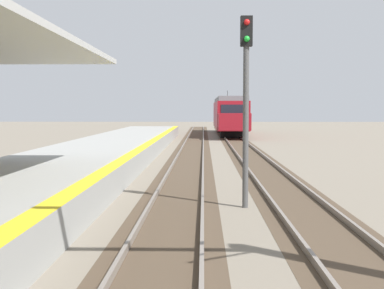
{
  "coord_description": "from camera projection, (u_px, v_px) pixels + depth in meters",
  "views": [
    {
      "loc": [
        2.65,
        2.65,
        2.72
      ],
      "look_at": [
        2.45,
        11.45,
        2.1
      ],
      "focal_mm": 47.89,
      "sensor_mm": 36.0,
      "label": 1
    }
  ],
  "objects": [
    {
      "name": "approaching_train",
      "position": [
        229.0,
        114.0,
        53.46
      ],
      "size": [
        2.93,
        19.6,
        4.76
      ],
      "color": "maroon",
      "rests_on": "ground"
    },
    {
      "name": "rail_signal_post",
      "position": [
        246.0,
        91.0,
        13.87
      ],
      "size": [
        0.32,
        0.34,
        5.2
      ],
      "color": "#4C4C4C",
      "rests_on": "ground"
    },
    {
      "name": "track_pair_nearest_platform",
      "position": [
        182.0,
        187.0,
        17.51
      ],
      "size": [
        2.34,
        120.0,
        0.16
      ],
      "color": "#4C3D2D",
      "rests_on": "ground"
    },
    {
      "name": "track_pair_middle",
      "position": [
        281.0,
        187.0,
        17.43
      ],
      "size": [
        2.34,
        120.0,
        0.16
      ],
      "color": "#4C3D2D",
      "rests_on": "ground"
    },
    {
      "name": "station_platform",
      "position": [
        10.0,
        194.0,
        13.59
      ],
      "size": [
        5.0,
        80.0,
        0.91
      ],
      "color": "#999993",
      "rests_on": "ground"
    }
  ]
}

